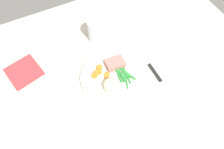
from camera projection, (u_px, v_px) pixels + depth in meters
dining_table at (116, 70)px, 81.70cm from camera, size 120.00×90.00×2.00cm
dinner_plate at (112, 77)px, 78.12cm from camera, size 24.35×24.35×1.60cm
meat_portion at (115, 63)px, 78.77cm from camera, size 7.55×5.63×2.59cm
mashed_potatoes at (112, 85)px, 73.20cm from camera, size 6.40×6.30×4.08cm
carrot_slices at (100, 72)px, 77.61cm from camera, size 6.70×6.99×1.26cm
green_beans at (123, 74)px, 77.37cm from camera, size 6.10×10.72×0.89cm
fork at (71, 96)px, 74.67cm from camera, size 1.44×16.60×0.40cm
knife at (148, 63)px, 82.13cm from camera, size 1.70×20.50×0.64cm
water_glass at (96, 31)px, 85.11cm from camera, size 7.50×7.50×10.28cm
napkin at (24, 72)px, 79.17cm from camera, size 14.25×13.83×1.79cm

